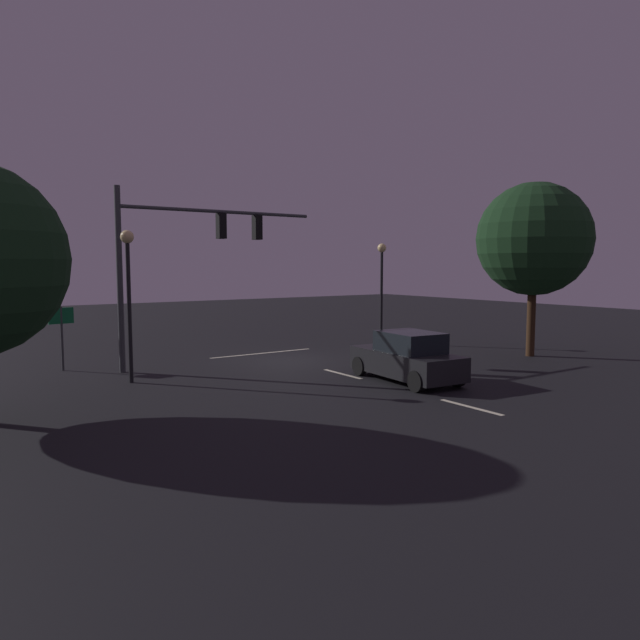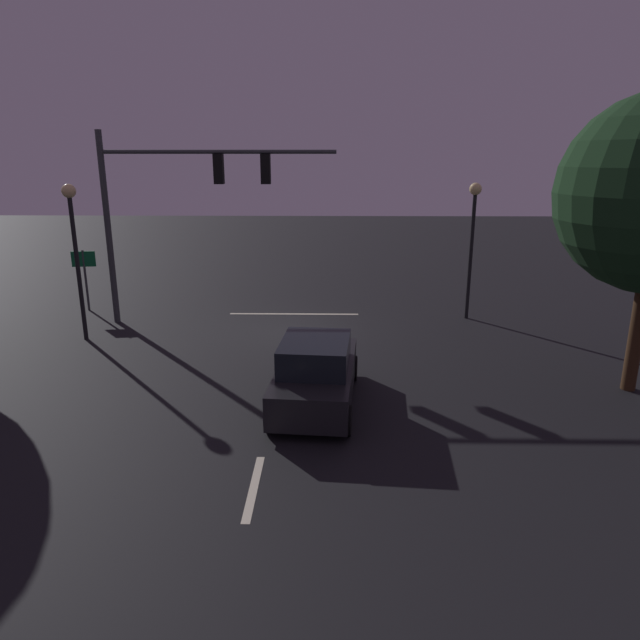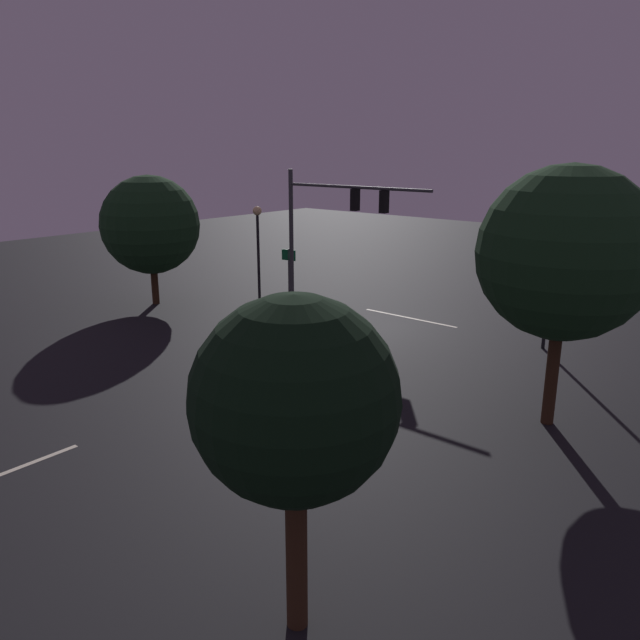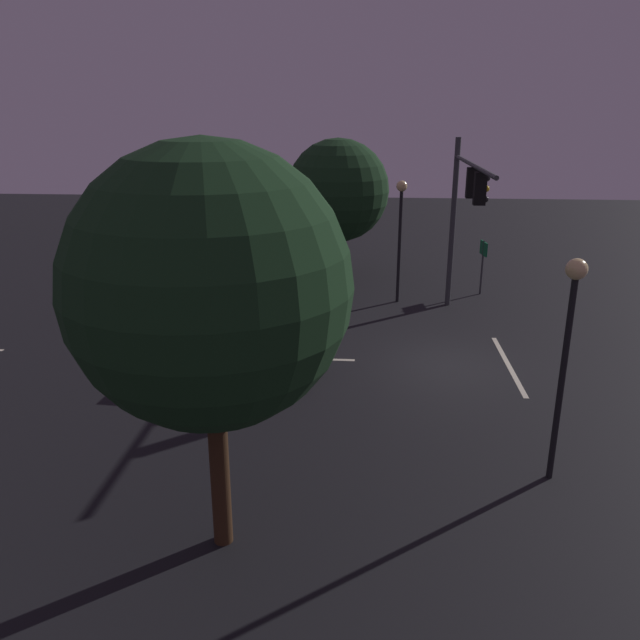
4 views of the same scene
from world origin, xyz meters
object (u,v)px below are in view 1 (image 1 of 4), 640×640
(route_sign, at_px, (61,324))
(car_approaching, at_px, (407,358))
(tree_left_near, at_px, (534,239))
(street_lamp_left_kerb, at_px, (382,274))
(traffic_signal_assembly, at_px, (187,245))
(street_lamp_right_kerb, at_px, (128,277))

(route_sign, bearing_deg, car_approaching, 136.74)
(route_sign, height_order, tree_left_near, tree_left_near)
(car_approaching, xyz_separation_m, tree_left_near, (-8.21, -1.06, 4.23))
(street_lamp_left_kerb, bearing_deg, route_sign, -3.42)
(traffic_signal_assembly, height_order, route_sign, traffic_signal_assembly)
(car_approaching, relative_size, street_lamp_left_kerb, 0.90)
(tree_left_near, bearing_deg, traffic_signal_assembly, -24.70)
(street_lamp_left_kerb, height_order, street_lamp_right_kerb, street_lamp_right_kerb)
(street_lamp_left_kerb, height_order, tree_left_near, tree_left_near)
(traffic_signal_assembly, relative_size, tree_left_near, 1.10)
(street_lamp_left_kerb, height_order, route_sign, street_lamp_left_kerb)
(traffic_signal_assembly, distance_m, street_lamp_left_kerb, 10.56)
(car_approaching, distance_m, street_lamp_left_kerb, 9.97)
(street_lamp_right_kerb, xyz_separation_m, route_sign, (1.44, -3.72, -1.82))
(tree_left_near, bearing_deg, car_approaching, 7.36)
(traffic_signal_assembly, height_order, street_lamp_right_kerb, traffic_signal_assembly)
(car_approaching, bearing_deg, street_lamp_left_kerb, -125.06)
(car_approaching, bearing_deg, route_sign, -43.26)
(car_approaching, distance_m, tree_left_near, 9.30)
(route_sign, bearing_deg, street_lamp_right_kerb, 111.12)
(traffic_signal_assembly, bearing_deg, street_lamp_right_kerb, 35.94)
(street_lamp_left_kerb, distance_m, route_sign, 14.93)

